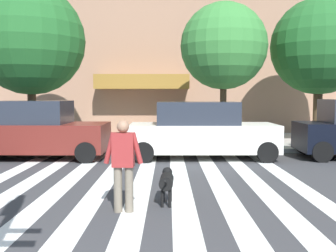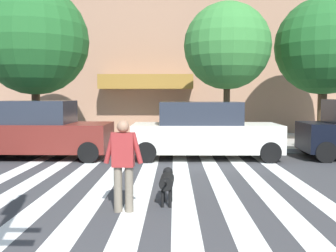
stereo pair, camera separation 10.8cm
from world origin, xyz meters
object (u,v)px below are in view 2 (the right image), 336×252
Objects in this scene: street_tree_further at (324,46)px; dog_on_leash at (167,181)px; parked_car_behind_first at (39,131)px; pedestrian_dog_walker at (123,161)px; parked_car_third_in_line at (204,131)px; street_tree_middle at (227,46)px; street_tree_nearest at (34,41)px.

street_tree_further reaches higher than dog_on_leash.
parked_car_behind_first is 6.97m from dog_on_leash.
parked_car_behind_first is 2.81× the size of pedestrian_dog_walker.
parked_car_behind_first is 11.55m from street_tree_further.
street_tree_middle reaches higher than parked_car_third_in_line.
street_tree_nearest is 3.71× the size of pedestrian_dog_walker.
street_tree_further is 12.11m from pedestrian_dog_walker.
street_tree_nearest is (-0.87, 2.20, 3.24)m from parked_car_behind_first.
street_tree_middle is at bearing 66.01° from parked_car_third_in_line.
parked_car_behind_first is at bearing -162.25° from street_tree_further.
street_tree_nearest is 7.38m from street_tree_middle.
pedestrian_dog_walker is at bearing -126.81° from street_tree_further.
dog_on_leash is at bearing 35.67° from pedestrian_dog_walker.
street_tree_nearest is at bearing 124.34° from dog_on_leash.
street_tree_further is 3.61× the size of pedestrian_dog_walker.
parked_car_third_in_line is at bearing -19.14° from street_tree_nearest.
parked_car_third_in_line is (5.46, -0.00, -0.01)m from parked_car_behind_first.
parked_car_third_in_line is 5.56m from dog_on_leash.
parked_car_third_in_line is 2.92× the size of pedestrian_dog_walker.
parked_car_behind_first is 6.96m from pedestrian_dog_walker.
street_tree_middle reaches higher than dog_on_leash.
dog_on_leash is (4.34, -5.43, -0.47)m from parked_car_behind_first.
parked_car_third_in_line is 0.81× the size of street_tree_further.
street_tree_further is at bearing 54.69° from dog_on_leash.
street_tree_further is at bearing 17.75° from parked_car_behind_first.
dog_on_leash is at bearing -105.59° from street_tree_middle.
street_tree_middle reaches higher than pedestrian_dog_walker.
parked_car_third_in_line is at bearing 72.48° from pedestrian_dog_walker.
street_tree_middle is 8.81m from dog_on_leash.
street_tree_further is at bearing 33.50° from parked_car_third_in_line.
pedestrian_dog_walker is (-1.89, -5.97, 0.02)m from parked_car_third_in_line.
parked_car_third_in_line is 3.99m from street_tree_middle.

